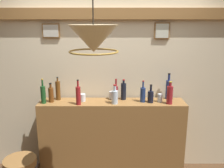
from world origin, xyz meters
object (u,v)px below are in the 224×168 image
Objects in this scene: liquor_bottle_scotch at (51,94)px; liquor_bottle_sherry at (143,94)px; glass_tumbler_highball at (83,97)px; liquor_bottle_mezcal at (43,94)px; liquor_bottle_vermouth at (115,97)px; liquor_bottle_port at (170,94)px; liquor_bottle_whiskey at (124,91)px; liquor_bottle_rum at (78,95)px; liquor_bottle_gin at (58,90)px; glass_tumbler_shot at (111,95)px; liquor_bottle_amaro at (116,93)px; glass_tumbler_rocks at (160,98)px; liquor_bottle_bourbon at (168,89)px; liquor_bottle_rye at (151,96)px; pendant_lamp at (93,39)px.

liquor_bottle_scotch is 0.89× the size of liquor_bottle_sherry.
liquor_bottle_mezcal is at bearing -169.90° from glass_tumbler_highball.
liquor_bottle_scotch is at bearing 175.29° from liquor_bottle_vermouth.
liquor_bottle_whiskey is (-0.57, 0.18, -0.01)m from liquor_bottle_port.
liquor_bottle_mezcal is (-1.60, 0.02, -0.00)m from liquor_bottle_port.
liquor_bottle_rum is at bearing -178.28° from liquor_bottle_port.
liquor_bottle_scotch is 0.82m from liquor_bottle_vermouth.
liquor_bottle_gin is 3.04× the size of glass_tumbler_shot.
glass_tumbler_highball is (-0.42, 0.10, -0.05)m from liquor_bottle_vermouth.
glass_tumbler_rocks is at bearing -5.20° from liquor_bottle_amaro.
liquor_bottle_gin is 1.34m from glass_tumbler_rocks.
liquor_bottle_bourbon is at bearing 0.60° from glass_tumbler_shot.
liquor_bottle_rye is at bearing -5.45° from liquor_bottle_gin.
liquor_bottle_sherry is at bearing 0.25° from liquor_bottle_scotch.
pendant_lamp reaches higher than liquor_bottle_amaro.
liquor_bottle_bourbon is (1.47, 0.04, 0.01)m from liquor_bottle_gin.
liquor_bottle_gin is 0.77m from liquor_bottle_amaro.
liquor_bottle_sherry reaches higher than glass_tumbler_shot.
liquor_bottle_bourbon reaches higher than liquor_bottle_gin.
liquor_bottle_amaro is at bearing -151.47° from liquor_bottle_whiskey.
liquor_bottle_gin is 1.05× the size of liquor_bottle_port.
liquor_bottle_gin is 1.12m from liquor_bottle_sherry.
glass_tumbler_rocks is at bearing 47.22° from pendant_lamp.
liquor_bottle_bourbon reaches higher than glass_tumbler_rocks.
liquor_bottle_whiskey is 0.55m from glass_tumbler_highball.
pendant_lamp is at bearing -59.65° from liquor_bottle_gin.
liquor_bottle_port is 2.89× the size of glass_tumbler_shot.
liquor_bottle_sherry is at bearing 167.19° from liquor_bottle_port.
liquor_bottle_rum is (-1.15, -0.03, 0.00)m from liquor_bottle_port.
liquor_bottle_amaro is 0.45m from liquor_bottle_rye.
liquor_bottle_amaro is 1.18× the size of liquor_bottle_vermouth.
liquor_bottle_gin reaches higher than glass_tumbler_highball.
glass_tumbler_highball is (0.40, 0.04, -0.05)m from liquor_bottle_scotch.
liquor_bottle_rum is 3.30× the size of glass_tumbler_highball.
liquor_bottle_vermouth reaches higher than glass_tumbler_shot.
liquor_bottle_vermouth is at bearing -1.11° from liquor_bottle_mezcal.
liquor_bottle_scotch is 2.60× the size of glass_tumbler_highball.
liquor_bottle_whiskey is 0.61m from liquor_bottle_rum.
glass_tumbler_shot is at bearing 9.82° from liquor_bottle_scotch.
liquor_bottle_gin is 0.96× the size of liquor_bottle_mezcal.
liquor_bottle_gin is 0.88× the size of liquor_bottle_bourbon.
glass_tumbler_rocks is at bearing -2.08° from glass_tumbler_highball.
liquor_bottle_vermouth is 1.11m from pendant_lamp.
liquor_bottle_rye is (1.28, -0.02, -0.02)m from liquor_bottle_scotch.
liquor_bottle_vermouth is 0.91m from liquor_bottle_mezcal.
liquor_bottle_bourbon is 1.64m from liquor_bottle_mezcal.
liquor_bottle_amaro reaches higher than liquor_bottle_sherry.
liquor_bottle_amaro reaches higher than glass_tumbler_shot.
liquor_bottle_whiskey is at bearing -9.40° from glass_tumbler_shot.
liquor_bottle_rye is 0.10m from liquor_bottle_sherry.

